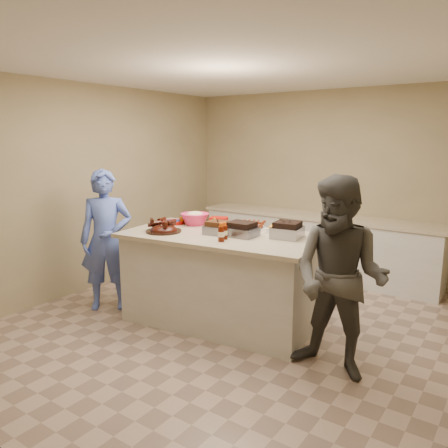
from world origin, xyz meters
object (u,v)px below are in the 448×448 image
Objects in this scene: roasting_pan at (287,238)px; coleslaw_bowl at (195,225)px; bbq_bottle_a at (221,241)px; guest_blue at (110,307)px; rib_platter at (164,232)px; plastic_cup at (183,224)px; island at (221,321)px; mustard_bottle at (215,228)px; guest_gray at (334,372)px; bbq_bottle_b at (225,239)px.

coleslaw_bowl is (-1.21, 0.00, -0.00)m from roasting_pan.
bbq_bottle_a is 0.11× the size of guest_blue.
plastic_cup is (-0.14, 0.48, 0.00)m from rib_platter.
rib_platter is at bearing -160.75° from island.
mustard_bottle is 1.43× the size of plastic_cup.
rib_platter is at bearing -178.43° from guest_gray.
island is at bearing -168.29° from roasting_pan.
coleslaw_bowl reaches higher than plastic_cup.
bbq_bottle_a reaches higher than guest_blue.
bbq_bottle_a is 2.14× the size of plastic_cup.
island is 5.40× the size of rib_platter.
coleslaw_bowl is (-0.55, 0.24, 1.00)m from island.
rib_platter reaches higher than guest_gray.
rib_platter is 0.23× the size of guest_gray.
mustard_bottle is 0.07× the size of guest_gray.
island is 11.95× the size of bbq_bottle_b.
rib_platter reaches higher than guest_blue.
bbq_bottle_b is (-0.03, 0.10, 0.00)m from bbq_bottle_a.
rib_platter is at bearing -172.91° from bbq_bottle_b.
plastic_cup is (-0.88, 0.39, -0.00)m from bbq_bottle_b.
roasting_pan is (0.66, 0.24, 1.00)m from island.
coleslaw_bowl is 3.83× the size of plastic_cup.
plastic_cup is at bearing 3.65° from guest_blue.
guest_gray is (2.01, -0.04, -1.00)m from rib_platter.
island is 6.24× the size of coleslaw_bowl.
island is 11.15× the size of bbq_bottle_a.
bbq_bottle_b reaches higher than mustard_bottle.
bbq_bottle_a is 1.49× the size of mustard_bottle.
roasting_pan is at bearing 146.97° from guest_gray.
guest_gray is (1.68, -0.53, -1.00)m from mustard_bottle.
mustard_bottle is at bearing 131.91° from bbq_bottle_a.
rib_platter is 2.24m from guest_gray.
coleslaw_bowl reaches higher than mustard_bottle.
roasting_pan is at bearing 40.81° from bbq_bottle_b.
guest_gray is at bearing -15.59° from coleslaw_bowl.
coleslaw_bowl is 0.91m from bbq_bottle_a.
roasting_pan is 0.17× the size of guest_blue.
guest_gray is (1.24, -0.04, -1.00)m from bbq_bottle_a.
bbq_bottle_a reaches higher than rib_platter.
guest_blue is at bearing -169.34° from roasting_pan.
bbq_bottle_a reaches higher than island.
island is 1.27× the size of guest_blue.
bbq_bottle_a is 0.11× the size of guest_gray.
island is 1.16m from coleslaw_bowl.
island is 1.22m from roasting_pan.
island reaches higher than guest_blue.
bbq_bottle_b is at bearing -53.95° from island.
rib_platter is at bearing 179.82° from bbq_bottle_a.
bbq_bottle_a reaches higher than plastic_cup.
roasting_pan is 2.34m from guest_blue.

